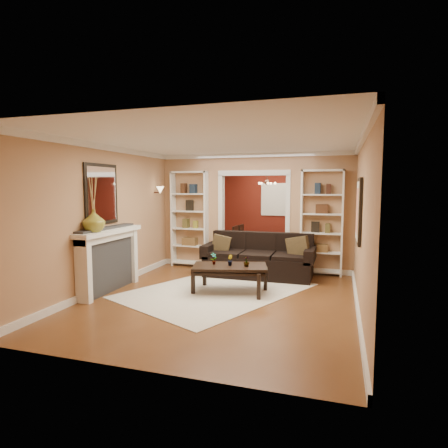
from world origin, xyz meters
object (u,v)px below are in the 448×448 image
(coffee_table, at_px, (230,279))
(dining_table, at_px, (266,248))
(sofa, at_px, (259,255))
(fireplace, at_px, (110,261))
(bookshelf_right, at_px, (322,223))
(bookshelf_left, at_px, (190,219))

(coffee_table, relative_size, dining_table, 0.85)
(sofa, relative_size, fireplace, 1.39)
(bookshelf_right, height_order, dining_table, bookshelf_right)
(sofa, height_order, bookshelf_right, bookshelf_right)
(bookshelf_left, height_order, bookshelf_right, same)
(dining_table, bearing_deg, sofa, -173.41)
(coffee_table, xyz_separation_m, fireplace, (-2.13, -0.59, 0.33))
(dining_table, bearing_deg, fireplace, 152.78)
(sofa, height_order, fireplace, fireplace)
(fireplace, bearing_deg, bookshelf_right, 34.80)
(bookshelf_right, bearing_deg, sofa, -155.45)
(bookshelf_left, bearing_deg, coffee_table, -50.73)
(sofa, bearing_deg, bookshelf_left, 162.41)
(sofa, distance_m, coffee_table, 1.40)
(dining_table, bearing_deg, coffee_table, -179.89)
(bookshelf_left, relative_size, fireplace, 1.35)
(sofa, xyz_separation_m, bookshelf_right, (1.27, 0.58, 0.69))
(fireplace, xyz_separation_m, dining_table, (2.12, 4.12, -0.31))
(bookshelf_left, xyz_separation_m, fireplace, (-0.54, -2.53, -0.57))
(sofa, relative_size, dining_table, 1.51)
(sofa, xyz_separation_m, dining_table, (-0.25, 2.17, -0.19))
(bookshelf_left, xyz_separation_m, dining_table, (1.58, 1.59, -0.88))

